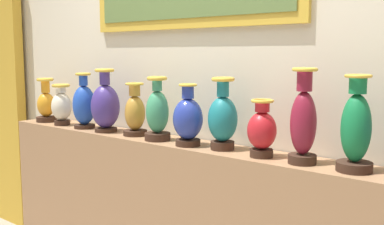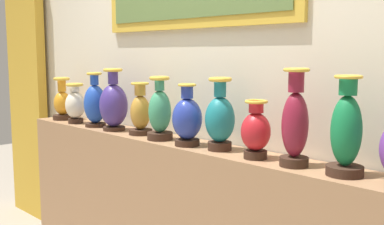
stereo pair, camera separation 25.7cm
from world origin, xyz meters
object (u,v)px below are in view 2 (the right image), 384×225
object	(u,v)px
vase_jade	(160,113)
vase_teal	(220,119)
vase_indigo	(114,104)
vase_sapphire	(95,104)
vase_ivory	(75,104)
vase_ochre	(140,113)
vase_burgundy	(295,124)
vase_amber	(62,102)
vase_cobalt	(187,119)
vase_crimson	(256,132)
vase_emerald	(346,133)

from	to	relation	value
vase_jade	vase_teal	xyz separation A→B (m)	(0.45, 0.03, 0.01)
vase_indigo	vase_sapphire	bearing A→B (deg)	179.57
vase_ivory	vase_jade	world-z (taller)	vase_jade
vase_ochre	vase_burgundy	distance (m)	1.15
vase_amber	vase_ivory	distance (m)	0.24
vase_jade	vase_cobalt	distance (m)	0.24
vase_cobalt	vase_burgundy	distance (m)	0.68
vase_ivory	vase_teal	bearing A→B (deg)	1.68
vase_jade	vase_crimson	bearing A→B (deg)	0.17
vase_indigo	vase_cobalt	world-z (taller)	vase_indigo
vase_crimson	vase_burgundy	world-z (taller)	vase_burgundy
vase_jade	vase_amber	bearing A→B (deg)	179.39
vase_teal	vase_emerald	size ratio (longest dim) A/B	0.92
vase_crimson	vase_emerald	bearing A→B (deg)	1.78
vase_jade	vase_cobalt	size ratio (longest dim) A/B	1.09
vase_indigo	vase_amber	bearing A→B (deg)	179.00
vase_amber	vase_jade	xyz separation A→B (m)	(1.17, -0.01, 0.03)
vase_ivory	vase_emerald	size ratio (longest dim) A/B	0.70
vase_amber	vase_emerald	world-z (taller)	vase_emerald
vase_jade	vase_burgundy	distance (m)	0.93
vase_indigo	vase_burgundy	xyz separation A→B (m)	(1.39, 0.00, 0.02)
vase_amber	vase_crimson	distance (m)	1.87
vase_jade	vase_crimson	size ratio (longest dim) A/B	1.31
vase_ivory	vase_crimson	world-z (taller)	vase_ivory
vase_amber	vase_burgundy	bearing A→B (deg)	-0.23
vase_ochre	vase_jade	size ratio (longest dim) A/B	0.87
vase_teal	vase_indigo	bearing A→B (deg)	-178.41
vase_cobalt	vase_burgundy	xyz separation A→B (m)	(0.68, 0.01, 0.05)
vase_amber	vase_jade	world-z (taller)	vase_jade
vase_ochre	vase_teal	bearing A→B (deg)	-0.21
vase_ivory	vase_ochre	bearing A→B (deg)	3.47
vase_indigo	vase_jade	distance (m)	0.47
vase_amber	vase_ochre	distance (m)	0.95
vase_ivory	vase_cobalt	bearing A→B (deg)	0.22
vase_teal	vase_cobalt	bearing A→B (deg)	-170.26
vase_amber	vase_indigo	xyz separation A→B (m)	(0.70, -0.01, 0.04)
vase_crimson	vase_burgundy	distance (m)	0.23
vase_sapphire	vase_emerald	bearing A→B (deg)	0.44
vase_ivory	vase_cobalt	distance (m)	1.17
vase_ochre	vase_emerald	size ratio (longest dim) A/B	0.78
vase_ivory	vase_indigo	size ratio (longest dim) A/B	0.71
vase_amber	vase_sapphire	size ratio (longest dim) A/B	0.86
vase_cobalt	vase_emerald	world-z (taller)	vase_emerald
vase_sapphire	vase_indigo	distance (m)	0.23
vase_emerald	vase_jade	bearing A→B (deg)	-179.20
vase_teal	vase_emerald	bearing A→B (deg)	-0.78
vase_ochre	vase_cobalt	world-z (taller)	vase_cobalt
vase_burgundy	vase_emerald	world-z (taller)	vase_burgundy
vase_amber	vase_jade	distance (m)	1.17
vase_ivory	vase_burgundy	bearing A→B (deg)	0.58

